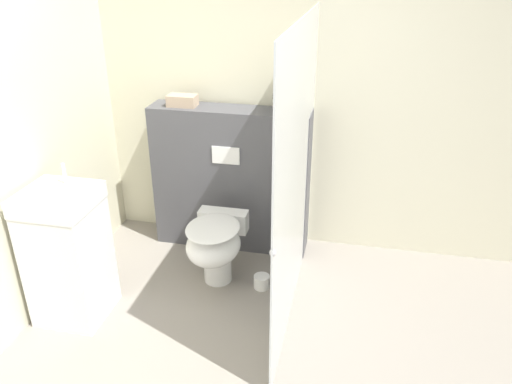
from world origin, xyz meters
name	(u,v)px	position (x,y,z in m)	size (l,w,h in m)	color
wall_back	(266,97)	(0.00, 1.85, 1.25)	(8.00, 0.06, 2.50)	beige
partition_panel	(231,179)	(-0.25, 1.66, 0.60)	(1.28, 0.29, 1.20)	#4C4C51
shower_glass	(297,178)	(0.38, 0.95, 0.98)	(0.04, 1.75, 1.96)	silver
toilet	(215,245)	(-0.21, 1.05, 0.34)	(0.39, 0.58, 0.51)	white
sink_vanity	(68,255)	(-1.07, 0.51, 0.47)	(0.45, 0.44, 1.08)	white
hair_drier	(285,98)	(0.19, 1.65, 1.31)	(0.20, 0.07, 0.15)	black
folded_towel	(182,101)	(-0.62, 1.64, 1.24)	(0.22, 0.13, 0.09)	tan
spare_toilet_roll	(262,282)	(0.14, 1.06, 0.05)	(0.12, 0.12, 0.10)	white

